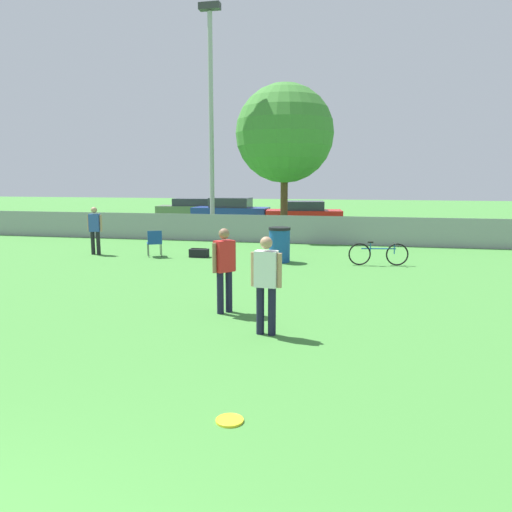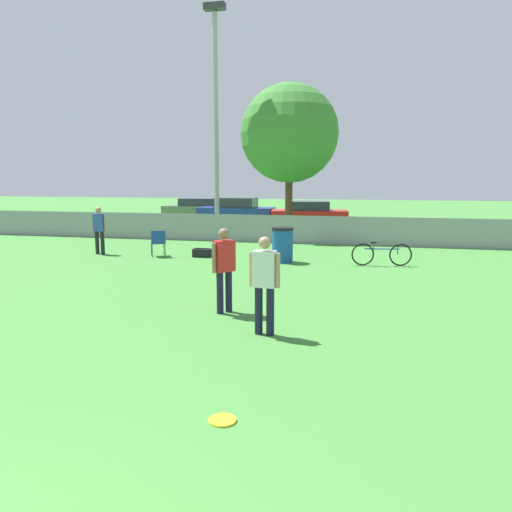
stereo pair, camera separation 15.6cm
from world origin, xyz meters
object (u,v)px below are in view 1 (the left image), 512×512
parked_car_red (304,214)px  parked_car_olive (193,209)px  bicycle_sideline (378,254)px  player_receiver_white (266,279)px  spectator_in_blue (95,228)px  light_pole (211,105)px  gear_bag_sideline (199,253)px  trash_bin (279,245)px  parked_car_blue (231,211)px  frisbee_disc (230,420)px  player_thrower_red (224,265)px  tree_near_pole (285,134)px  folding_chair_sideline (155,241)px

parked_car_red → parked_car_olive: bearing=148.0°
bicycle_sideline → parked_car_olive: parked_car_olive is taller
player_receiver_white → spectator_in_blue: player_receiver_white is taller
light_pole → parked_car_olive: 11.38m
gear_bag_sideline → parked_car_olive: size_ratio=0.13×
trash_bin → parked_car_blue: parked_car_blue is taller
frisbee_disc → parked_car_blue: bearing=105.3°
spectator_in_blue → frisbee_disc: 12.81m
frisbee_disc → trash_bin: bearing=96.9°
bicycle_sideline → player_thrower_red: bearing=-125.3°
tree_near_pole → spectator_in_blue: size_ratio=4.14×
frisbee_disc → parked_car_blue: parked_car_blue is taller
frisbee_disc → bicycle_sideline: bicycle_sideline is taller
parked_car_blue → parked_car_red: (4.27, -0.62, -0.04)m
gear_bag_sideline → parked_car_olive: 16.02m
tree_near_pole → player_receiver_white: 14.83m
parked_car_olive → parked_car_blue: 4.27m
player_thrower_red → parked_car_red: size_ratio=0.38×
player_receiver_white → frisbee_disc: 3.15m
player_receiver_white → bicycle_sideline: player_receiver_white is taller
frisbee_disc → player_receiver_white: bearing=94.0°
trash_bin → bicycle_sideline: bearing=0.2°
light_pole → parked_car_red: light_pole is taller
player_receiver_white → folding_chair_sideline: player_receiver_white is taller
parked_car_olive → parked_car_blue: parked_car_blue is taller
player_receiver_white → player_thrower_red: bearing=136.6°
light_pole → gear_bag_sideline: size_ratio=16.25×
light_pole → player_receiver_white: light_pole is taller
light_pole → folding_chair_sideline: light_pole is taller
player_thrower_red → bicycle_sideline: (2.97, 6.03, -0.58)m
player_thrower_red → spectator_in_blue: player_thrower_red is taller
gear_bag_sideline → parked_car_blue: bearing=100.5°
frisbee_disc → parked_car_red: parked_car_red is taller
parked_car_olive → parked_car_red: 8.26m
folding_chair_sideline → parked_car_blue: 12.56m
player_thrower_red → parked_car_red: 18.06m
tree_near_pole → bicycle_sideline: size_ratio=3.81×
gear_bag_sideline → parked_car_blue: 12.51m
tree_near_pole → parked_car_olive: 11.66m
tree_near_pole → folding_chair_sideline: (-3.13, -6.98, -3.96)m
spectator_in_blue → parked_car_blue: 12.56m
parked_car_blue → frisbee_disc: bearing=-74.9°
spectator_in_blue → gear_bag_sideline: 3.67m
frisbee_disc → bicycle_sideline: bearing=80.4°
spectator_in_blue → parked_car_red: spectator_in_blue is taller
spectator_in_blue → bicycle_sideline: 9.28m
parked_car_blue → player_thrower_red: bearing=-75.2°
frisbee_disc → player_thrower_red: bearing=106.7°
gear_bag_sideline → player_thrower_red: bearing=-67.0°
tree_near_pole → parked_car_blue: (-3.98, 5.55, -3.78)m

